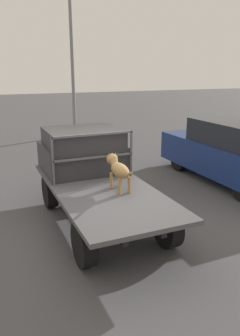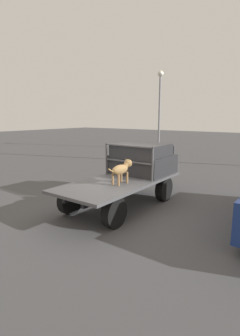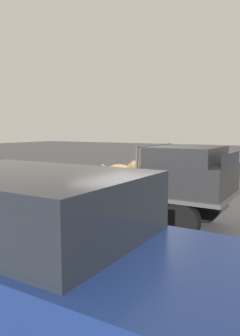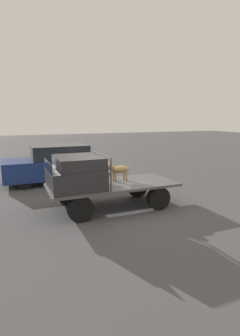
{
  "view_description": "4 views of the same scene",
  "coord_description": "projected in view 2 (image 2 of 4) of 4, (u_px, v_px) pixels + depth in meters",
  "views": [
    {
      "loc": [
        -5.79,
        2.1,
        3.04
      ],
      "look_at": [
        -0.38,
        -0.26,
        1.27
      ],
      "focal_mm": 35.0,
      "sensor_mm": 36.0,
      "label": 1
    },
    {
      "loc": [
        -6.03,
        -4.46,
        2.67
      ],
      "look_at": [
        -0.38,
        -0.26,
        1.27
      ],
      "focal_mm": 28.0,
      "sensor_mm": 36.0,
      "label": 2
    },
    {
      "loc": [
        3.49,
        -6.65,
        2.15
      ],
      "look_at": [
        -0.38,
        -0.26,
        1.27
      ],
      "focal_mm": 35.0,
      "sensor_mm": 36.0,
      "label": 3
    },
    {
      "loc": [
        3.05,
        7.81,
        2.96
      ],
      "look_at": [
        -0.38,
        -0.26,
        1.27
      ],
      "focal_mm": 28.0,
      "sensor_mm": 36.0,
      "label": 4
    }
  ],
  "objects": [
    {
      "name": "ground_plane",
      "position": [
        121.0,
        206.0,
        7.88
      ],
      "size": [
        80.0,
        80.0,
        0.0
      ],
      "primitive_type": "plane",
      "color": "#474749"
    },
    {
      "name": "flatbed_truck",
      "position": [
        121.0,
        187.0,
        7.76
      ],
      "size": [
        4.2,
        1.86,
        0.82
      ],
      "color": "black",
      "rests_on": "ground"
    },
    {
      "name": "truck_cab",
      "position": [
        143.0,
        159.0,
        8.58
      ],
      "size": [
        1.6,
        1.74,
        0.97
      ],
      "color": "#28282B",
      "rests_on": "flatbed_truck"
    },
    {
      "name": "truck_headboard",
      "position": [
        128.0,
        157.0,
        7.89
      ],
      "size": [
        0.04,
        1.74,
        0.99
      ],
      "color": "#4C4C4F",
      "rests_on": "flatbed_truck"
    },
    {
      "name": "dog",
      "position": [
        122.0,
        169.0,
        7.26
      ],
      "size": [
        1.06,
        0.27,
        0.67
      ],
      "rotation": [
        0.0,
        0.0,
        0.23
      ],
      "color": "#9E7547",
      "rests_on": "flatbed_truck"
    },
    {
      "name": "light_pole_far",
      "position": [
        160.0,
        98.0,
        21.03
      ],
      "size": [
        0.46,
        0.46,
        6.2
      ],
      "color": "gray",
      "rests_on": "ground"
    }
  ]
}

